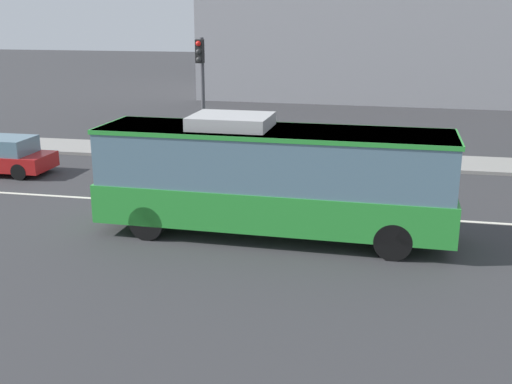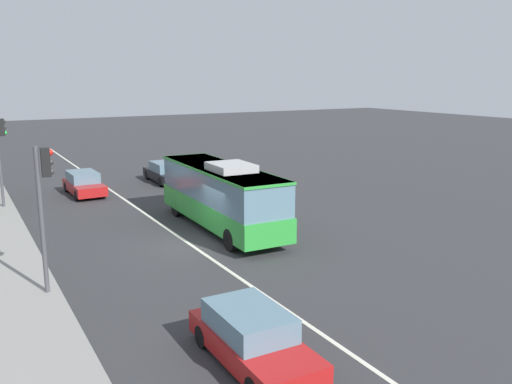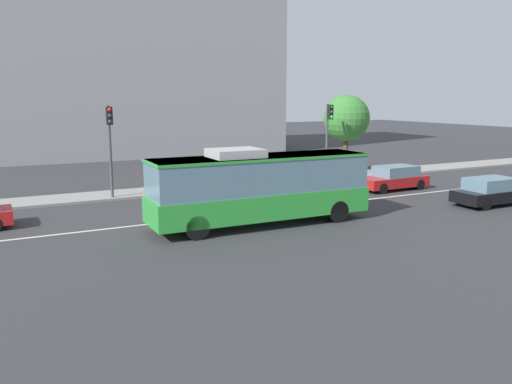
{
  "view_description": "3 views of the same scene",
  "coord_description": "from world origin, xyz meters",
  "px_view_note": "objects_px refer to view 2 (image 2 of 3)",
  "views": [
    {
      "loc": [
        4.75,
        -19.03,
        6.21
      ],
      "look_at": [
        1.49,
        -3.05,
        1.47
      ],
      "focal_mm": 43.56,
      "sensor_mm": 36.0,
      "label": 1
    },
    {
      "loc": [
        -21.58,
        8.89,
        7.43
      ],
      "look_at": [
        1.05,
        -3.92,
        1.85
      ],
      "focal_mm": 37.85,
      "sensor_mm": 36.0,
      "label": 2
    },
    {
      "loc": [
        -8.79,
        -22.42,
        5.64
      ],
      "look_at": [
        0.97,
        -3.62,
        1.77
      ],
      "focal_mm": 36.53,
      "sensor_mm": 36.0,
      "label": 3
    }
  ],
  "objects_px": {
    "traffic_light_mid_block": "(44,195)",
    "sedan_black": "(165,172)",
    "transit_bus": "(221,193)",
    "sedan_red_ahead": "(252,337)",
    "traffic_light_near_corner": "(1,147)",
    "sedan_red": "(84,183)"
  },
  "relations": [
    {
      "from": "sedan_red",
      "to": "sedan_black",
      "type": "height_order",
      "value": "same"
    },
    {
      "from": "sedan_red_ahead",
      "to": "traffic_light_mid_block",
      "type": "distance_m",
      "value": 8.8
    },
    {
      "from": "sedan_black",
      "to": "traffic_light_mid_block",
      "type": "height_order",
      "value": "traffic_light_mid_block"
    },
    {
      "from": "traffic_light_near_corner",
      "to": "traffic_light_mid_block",
      "type": "xyz_separation_m",
      "value": [
        -14.51,
        -0.13,
        0.0
      ]
    },
    {
      "from": "sedan_red",
      "to": "traffic_light_near_corner",
      "type": "xyz_separation_m",
      "value": [
        -1.62,
        4.71,
        2.84
      ]
    },
    {
      "from": "sedan_red_ahead",
      "to": "traffic_light_near_corner",
      "type": "bearing_deg",
      "value": -169.41
    },
    {
      "from": "transit_bus",
      "to": "traffic_light_mid_block",
      "type": "xyz_separation_m",
      "value": [
        -4.6,
        8.77,
        1.75
      ]
    },
    {
      "from": "transit_bus",
      "to": "traffic_light_near_corner",
      "type": "relative_size",
      "value": 1.93
    },
    {
      "from": "transit_bus",
      "to": "sedan_red",
      "type": "distance_m",
      "value": 12.32
    },
    {
      "from": "sedan_red",
      "to": "traffic_light_mid_block",
      "type": "height_order",
      "value": "traffic_light_mid_block"
    },
    {
      "from": "transit_bus",
      "to": "sedan_red_ahead",
      "type": "height_order",
      "value": "transit_bus"
    },
    {
      "from": "sedan_black",
      "to": "traffic_light_near_corner",
      "type": "relative_size",
      "value": 0.87
    },
    {
      "from": "sedan_black",
      "to": "sedan_red_ahead",
      "type": "relative_size",
      "value": 1.0
    },
    {
      "from": "sedan_red_ahead",
      "to": "traffic_light_near_corner",
      "type": "relative_size",
      "value": 0.87
    },
    {
      "from": "sedan_red",
      "to": "traffic_light_mid_block",
      "type": "bearing_deg",
      "value": -17.09
    },
    {
      "from": "traffic_light_near_corner",
      "to": "sedan_red_ahead",
      "type": "bearing_deg",
      "value": -85.13
    },
    {
      "from": "traffic_light_mid_block",
      "to": "sedan_black",
      "type": "bearing_deg",
      "value": 61.82
    },
    {
      "from": "transit_bus",
      "to": "traffic_light_near_corner",
      "type": "height_order",
      "value": "traffic_light_near_corner"
    },
    {
      "from": "transit_bus",
      "to": "traffic_light_near_corner",
      "type": "xyz_separation_m",
      "value": [
        9.91,
        8.91,
        1.75
      ]
    },
    {
      "from": "sedan_red",
      "to": "sedan_black",
      "type": "distance_m",
      "value": 6.14
    },
    {
      "from": "sedan_black",
      "to": "traffic_light_near_corner",
      "type": "bearing_deg",
      "value": 106.77
    },
    {
      "from": "transit_bus",
      "to": "traffic_light_near_corner",
      "type": "distance_m",
      "value": 13.44
    }
  ]
}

